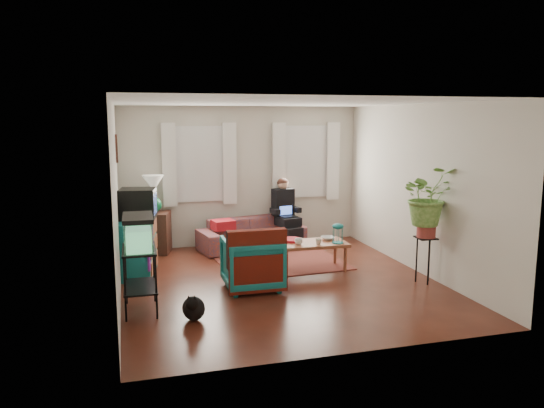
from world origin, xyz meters
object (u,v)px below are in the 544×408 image
object	(u,v)px
dresser	(137,247)
sofa	(252,229)
aquarium_stand	(140,280)
armchair	(252,260)
side_table	(155,233)
plant_stand	(425,260)
coffee_table	(312,256)

from	to	relation	value
dresser	sofa	bearing A→B (deg)	37.69
aquarium_stand	armchair	size ratio (longest dim) A/B	0.99
dresser	aquarium_stand	size ratio (longest dim) A/B	1.19
side_table	plant_stand	bearing A→B (deg)	-37.68
side_table	sofa	bearing A→B (deg)	-6.14
side_table	armchair	world-z (taller)	armchair
side_table	coffee_table	bearing A→B (deg)	-37.46
side_table	plant_stand	size ratio (longest dim) A/B	1.08
armchair	coffee_table	bearing A→B (deg)	-150.16
side_table	coffee_table	xyz separation A→B (m)	(2.32, -1.78, -0.14)
side_table	dresser	world-z (taller)	dresser
armchair	plant_stand	size ratio (longest dim) A/B	1.18
aquarium_stand	armchair	bearing A→B (deg)	19.16
plant_stand	sofa	bearing A→B (deg)	126.36
sofa	coffee_table	bearing A→B (deg)	-80.38
dresser	coffee_table	size ratio (longest dim) A/B	0.88
armchair	plant_stand	bearing A→B (deg)	170.64
side_table	dresser	bearing A→B (deg)	-104.82
side_table	aquarium_stand	world-z (taller)	aquarium_stand
side_table	aquarium_stand	distance (m)	2.93
sofa	armchair	size ratio (longest dim) A/B	2.39
sofa	side_table	size ratio (longest dim) A/B	2.63
aquarium_stand	dresser	bearing A→B (deg)	90.73
aquarium_stand	coffee_table	world-z (taller)	aquarium_stand
dresser	aquarium_stand	xyz separation A→B (m)	(-0.01, -1.63, -0.03)
coffee_table	aquarium_stand	bearing A→B (deg)	-154.72
sofa	armchair	world-z (taller)	armchair
coffee_table	plant_stand	distance (m)	1.73
dresser	armchair	size ratio (longest dim) A/B	1.19
side_table	plant_stand	xyz separation A→B (m)	(3.68, -2.84, -0.03)
plant_stand	side_table	bearing A→B (deg)	142.32
dresser	plant_stand	world-z (taller)	dresser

